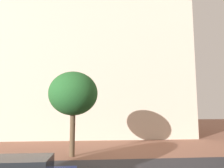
% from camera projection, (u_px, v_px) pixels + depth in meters
% --- Properties ---
extents(landmark_building, '(28.39, 14.19, 33.10)m').
position_uv_depth(landmark_building, '(76.00, 62.00, 29.93)').
color(landmark_building, beige).
rests_on(landmark_building, ground_plane).
extents(tree_curb_far, '(3.54, 3.54, 6.04)m').
position_uv_depth(tree_curb_far, '(73.00, 94.00, 15.10)').
color(tree_curb_far, brown).
rests_on(tree_curb_far, ground_plane).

